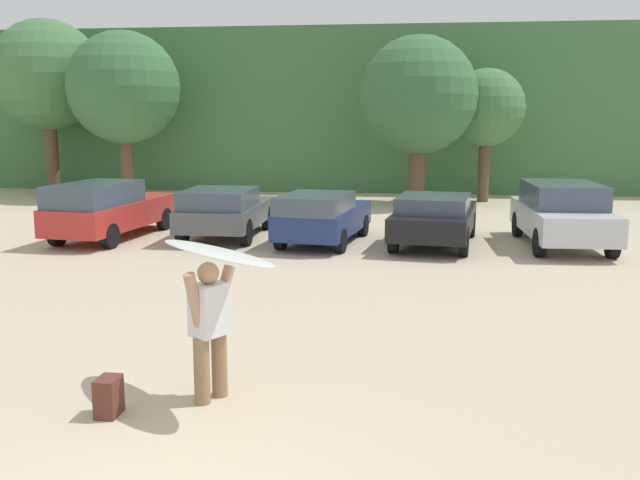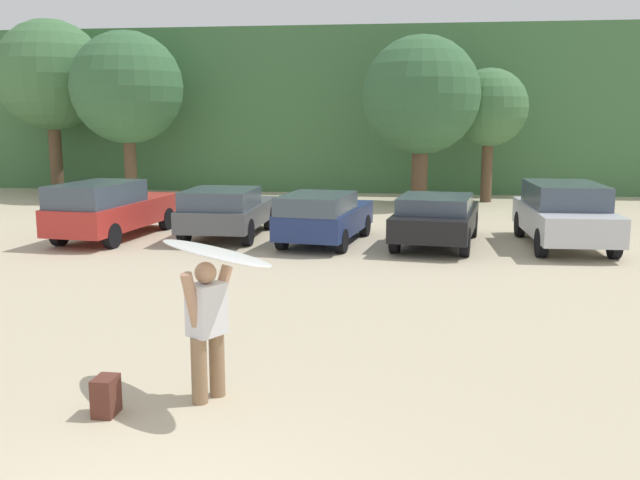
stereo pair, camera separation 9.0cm
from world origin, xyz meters
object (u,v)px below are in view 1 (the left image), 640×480
(parked_car_red, at_px, (108,209))
(person_adult, at_px, (209,323))
(parked_car_dark_gray, at_px, (225,210))
(parked_car_silver, at_px, (562,213))
(backpack_dropped, at_px, (109,397))
(parked_car_navy, at_px, (322,216))
(parked_car_black, at_px, (435,217))
(surfboard_white, at_px, (215,252))

(parked_car_red, xyz_separation_m, person_adult, (5.94, -10.70, 0.11))
(parked_car_dark_gray, height_order, parked_car_silver, parked_car_silver)
(backpack_dropped, bearing_deg, person_adult, 30.12)
(parked_car_red, bearing_deg, parked_car_navy, -83.86)
(parked_car_black, xyz_separation_m, surfboard_white, (-2.92, -10.78, 1.05))
(parked_car_black, bearing_deg, parked_car_dark_gray, 93.85)
(parked_car_dark_gray, xyz_separation_m, person_adult, (2.79, -11.31, 0.19))
(parked_car_silver, bearing_deg, parked_car_black, 92.39)
(surfboard_white, distance_m, backpack_dropped, 2.05)
(parked_car_dark_gray, xyz_separation_m, parked_car_silver, (9.06, -0.15, 0.11))
(surfboard_white, bearing_deg, parked_car_red, -17.76)
(parked_car_red, bearing_deg, surfboard_white, -144.15)
(parked_car_red, relative_size, surfboard_white, 2.37)
(person_adult, bearing_deg, parked_car_red, -30.99)
(parked_car_navy, distance_m, surfboard_white, 10.61)
(person_adult, distance_m, surfboard_white, 0.85)
(parked_car_red, distance_m, parked_car_navy, 5.95)
(parked_car_dark_gray, relative_size, parked_car_silver, 0.91)
(parked_car_dark_gray, bearing_deg, parked_car_black, -93.80)
(parked_car_navy, bearing_deg, backpack_dropped, -176.88)
(parked_car_red, distance_m, person_adult, 12.24)
(parked_car_navy, height_order, surfboard_white, surfboard_white)
(parked_car_navy, bearing_deg, person_adult, -171.64)
(parked_car_red, xyz_separation_m, parked_car_silver, (12.20, 0.45, 0.03))
(parked_car_red, height_order, surfboard_white, surfboard_white)
(parked_car_red, distance_m, backpack_dropped, 12.34)
(parked_car_silver, distance_m, surfboard_white, 12.69)
(parked_car_dark_gray, bearing_deg, parked_car_red, 101.06)
(parked_car_navy, height_order, backpack_dropped, parked_car_navy)
(parked_car_navy, relative_size, backpack_dropped, 9.42)
(parked_car_dark_gray, relative_size, backpack_dropped, 9.33)
(parked_car_dark_gray, height_order, surfboard_white, surfboard_white)
(parked_car_red, xyz_separation_m, parked_car_navy, (5.94, -0.02, -0.10))
(parked_car_navy, bearing_deg, parked_car_silver, -77.31)
(parked_car_dark_gray, distance_m, person_adult, 11.65)
(parked_car_black, distance_m, parked_car_silver, 3.30)
(parked_car_navy, height_order, parked_car_silver, parked_car_silver)
(parked_car_silver, bearing_deg, parked_car_navy, 92.41)
(parked_car_navy, height_order, parked_car_black, parked_car_navy)
(parked_car_dark_gray, xyz_separation_m, parked_car_black, (5.77, -0.40, -0.03))
(person_adult, height_order, backpack_dropped, person_adult)
(parked_car_silver, relative_size, surfboard_white, 2.22)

